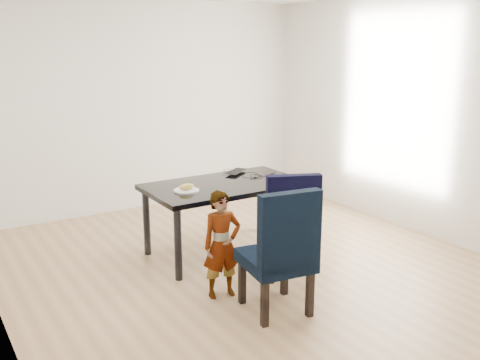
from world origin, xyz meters
TOP-DOWN VIEW (x-y plane):
  - floor at (0.00, 0.00)m, footprint 4.50×5.00m
  - wall_back at (0.00, 2.50)m, footprint 4.50×0.01m
  - wall_right at (2.25, 0.00)m, footprint 0.01×5.00m
  - dining_table at (0.00, 0.50)m, footprint 1.60×0.90m
  - chair_left at (-0.30, -0.81)m, footprint 0.58×0.60m
  - chair_right at (0.23, -0.28)m, footprint 0.65×0.66m
  - child at (-0.54, -0.36)m, footprint 0.37×0.27m
  - plate at (-0.47, 0.44)m, footprint 0.27×0.27m
  - sandwich at (-0.47, 0.44)m, footprint 0.17×0.12m
  - laptop at (0.31, 0.85)m, footprint 0.39×0.36m
  - cable_tangle at (0.42, 0.53)m, footprint 0.18×0.18m

SIDE VIEW (x-z plane):
  - floor at x=0.00m, z-range -0.01..0.00m
  - dining_table at x=0.00m, z-range 0.00..0.75m
  - child at x=-0.54m, z-range 0.00..0.94m
  - chair_right at x=0.23m, z-range 0.00..1.02m
  - chair_left at x=-0.30m, z-range 0.00..1.07m
  - cable_tangle at x=0.42m, z-range 0.75..0.76m
  - plate at x=-0.47m, z-range 0.75..0.76m
  - laptop at x=0.31m, z-range 0.75..0.78m
  - sandwich at x=-0.47m, z-range 0.76..0.83m
  - wall_back at x=0.00m, z-range 0.00..2.70m
  - wall_right at x=2.25m, z-range 0.00..2.70m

